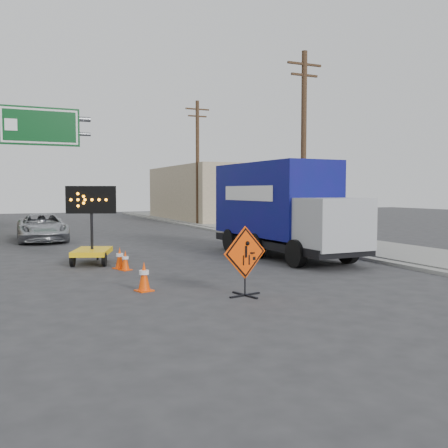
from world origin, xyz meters
TOP-DOWN VIEW (x-y plane):
  - ground at (0.00, 0.00)m, footprint 100.00×100.00m
  - curb_right at (7.20, 15.00)m, footprint 0.40×60.00m
  - sidewalk_right at (9.50, 15.00)m, footprint 4.00×60.00m
  - building_right_far at (13.00, 30.00)m, footprint 10.00×14.00m
  - highway_gantry at (-4.43, 17.96)m, footprint 6.18×0.38m
  - utility_pole_near at (8.00, 10.00)m, footprint 1.80×0.26m
  - utility_pole_far at (8.00, 24.00)m, footprint 1.80×0.26m
  - construction_sign at (0.36, 0.67)m, footprint 1.25×0.90m
  - arrow_board at (-2.16, 7.58)m, footprint 1.71×2.17m
  - pickup_truck at (-3.20, 16.54)m, footprint 2.38×5.06m
  - box_truck at (4.85, 6.60)m, footprint 2.63×7.68m
  - cone_a at (-1.72, 2.23)m, footprint 0.48×0.48m
  - cone_b at (-1.42, 5.72)m, footprint 0.43×0.43m
  - cone_c at (-1.51, 6.13)m, footprint 0.47×0.47m

SIDE VIEW (x-z plane):
  - ground at x=0.00m, z-range 0.00..0.00m
  - curb_right at x=7.20m, z-range 0.00..0.12m
  - sidewalk_right at x=9.50m, z-range 0.00..0.15m
  - cone_b at x=-1.42m, z-range 0.00..0.64m
  - cone_c at x=-1.51m, z-range 0.00..0.71m
  - cone_a at x=-1.72m, z-range 0.00..0.76m
  - arrow_board at x=-2.16m, z-range -0.74..1.97m
  - pickup_truck at x=-3.20m, z-range 0.00..1.40m
  - construction_sign at x=0.36m, z-range 0.05..1.75m
  - box_truck at x=4.85m, z-range -0.17..3.45m
  - building_right_far at x=13.00m, z-range 0.00..4.60m
  - utility_pole_near at x=8.00m, z-range 0.18..9.18m
  - utility_pole_far at x=8.00m, z-range 0.18..9.18m
  - highway_gantry at x=-4.43m, z-range 1.62..8.52m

